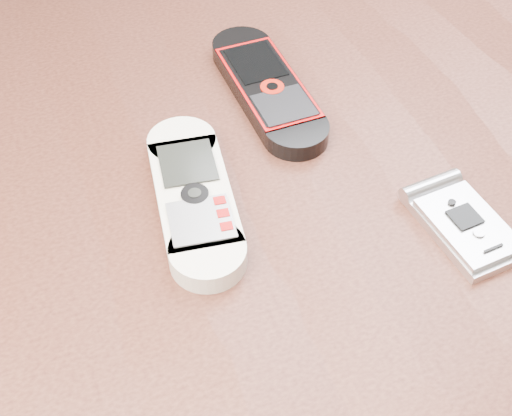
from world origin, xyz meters
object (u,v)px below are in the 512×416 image
object	(u,v)px
table	(250,304)
nokia_black_red	(267,88)
motorola_razr	(465,225)
nokia_white	(194,196)

from	to	relation	value
table	nokia_black_red	size ratio (longest dim) A/B	7.03
table	nokia_black_red	xyz separation A→B (m)	(0.06, 0.13, 0.11)
nokia_black_red	motorola_razr	xyz separation A→B (m)	(0.07, -0.19, -0.00)
table	nokia_white	distance (m)	0.12
table	nokia_white	xyz separation A→B (m)	(-0.03, 0.03, 0.11)
nokia_black_red	nokia_white	bearing A→B (deg)	-135.13
nokia_white	motorola_razr	world-z (taller)	nokia_white
table	motorola_razr	xyz separation A→B (m)	(0.14, -0.07, 0.11)
nokia_black_red	motorola_razr	bearing A→B (deg)	-69.80
nokia_white	motorola_razr	distance (m)	0.19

